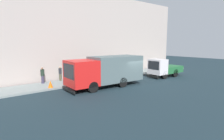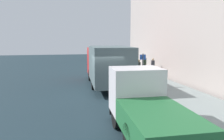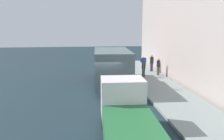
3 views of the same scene
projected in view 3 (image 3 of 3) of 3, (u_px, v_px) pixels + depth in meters
ground at (101, 96)px, 15.44m from camera, size 80.00×80.00×0.00m
sidewalk at (167, 93)px, 15.97m from camera, size 3.34×30.00×0.16m
building_facade at (201, 19)px, 15.25m from camera, size 0.50×30.00×10.48m
large_utility_truck at (111, 65)px, 18.08m from camera, size 2.97×7.96×2.99m
small_flatbed_truck at (126, 113)px, 9.49m from camera, size 2.18×5.00×2.33m
pedestrian_walking at (158, 66)px, 21.34m from camera, size 0.47×0.47×1.61m
pedestrian_standing at (152, 63)px, 23.23m from camera, size 0.55×0.55×1.67m
pedestrian_third at (144, 68)px, 20.64m from camera, size 0.38×0.38×1.58m
traffic_cone_orange at (129, 68)px, 23.15m from camera, size 0.46×0.46×0.65m
street_sign_post at (143, 69)px, 16.88m from camera, size 0.44×0.08×2.33m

